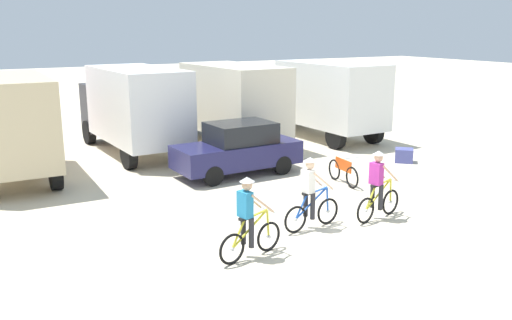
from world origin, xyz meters
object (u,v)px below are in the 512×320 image
at_px(sedan_parked, 238,149).
at_px(cyclist_near_camera, 378,188).
at_px(cyclist_orange_shirt, 249,221).
at_px(box_truck_tan_camper, 8,121).
at_px(box_truck_avon_van, 133,106).
at_px(supply_crate, 404,155).
at_px(box_truck_white_box, 322,96).
at_px(box_truck_cream_rv, 227,100).
at_px(cyclist_cowboy_hat, 311,196).
at_px(bicycle_spare, 343,172).

xyz_separation_m(sedan_parked, cyclist_near_camera, (1.08, -5.69, -0.04)).
height_order(cyclist_orange_shirt, cyclist_near_camera, same).
xyz_separation_m(box_truck_tan_camper, box_truck_avon_van, (4.57, 1.39, 0.00)).
relative_size(cyclist_near_camera, supply_crate, 2.86).
height_order(cyclist_orange_shirt, supply_crate, cyclist_orange_shirt).
xyz_separation_m(box_truck_white_box, cyclist_near_camera, (-5.14, -9.55, -1.03)).
relative_size(box_truck_cream_rv, cyclist_orange_shirt, 3.77).
xyz_separation_m(cyclist_orange_shirt, cyclist_cowboy_hat, (2.15, 0.81, 0.00)).
bearing_deg(box_truck_white_box, box_truck_cream_rv, 171.51).
bearing_deg(cyclist_near_camera, box_truck_avon_van, 106.75).
relative_size(box_truck_cream_rv, sedan_parked, 1.61).
bearing_deg(sedan_parked, bicycle_spare, -48.50).
xyz_separation_m(box_truck_cream_rv, supply_crate, (4.26, -5.97, -1.62)).
bearing_deg(box_truck_cream_rv, cyclist_orange_shirt, -114.12).
relative_size(box_truck_tan_camper, cyclist_orange_shirt, 3.73).
distance_m(sedan_parked, cyclist_orange_shirt, 6.90).
bearing_deg(cyclist_near_camera, bicycle_spare, 67.20).
bearing_deg(supply_crate, box_truck_tan_camper, 159.13).
relative_size(box_truck_avon_van, box_truck_cream_rv, 1.00).
relative_size(sedan_parked, cyclist_cowboy_hat, 2.34).
height_order(cyclist_near_camera, bicycle_spare, cyclist_near_camera).
distance_m(cyclist_orange_shirt, supply_crate, 10.28).
height_order(box_truck_tan_camper, cyclist_cowboy_hat, box_truck_tan_camper).
bearing_deg(box_truck_avon_van, supply_crate, -37.39).
height_order(box_truck_white_box, cyclist_cowboy_hat, box_truck_white_box).
distance_m(box_truck_avon_van, supply_crate, 10.43).
xyz_separation_m(cyclist_cowboy_hat, cyclist_near_camera, (1.90, -0.26, 0.00)).
relative_size(box_truck_avon_van, sedan_parked, 1.61).
height_order(box_truck_tan_camper, sedan_parked, box_truck_tan_camper).
relative_size(box_truck_tan_camper, supply_crate, 10.69).
xyz_separation_m(sedan_parked, bicycle_spare, (2.35, -2.66, -0.48)).
bearing_deg(cyclist_orange_shirt, bicycle_spare, 33.87).
height_order(cyclist_near_camera, supply_crate, cyclist_near_camera).
xyz_separation_m(box_truck_avon_van, box_truck_white_box, (8.30, -0.94, 0.00)).
distance_m(box_truck_cream_rv, cyclist_near_camera, 10.29).
distance_m(box_truck_cream_rv, bicycle_spare, 7.35).
bearing_deg(bicycle_spare, box_truck_white_box, 59.37).
bearing_deg(cyclist_cowboy_hat, box_truck_avon_van, 97.01).
bearing_deg(box_truck_white_box, sedan_parked, -148.11).
relative_size(box_truck_tan_camper, box_truck_white_box, 0.99).
bearing_deg(box_truck_white_box, cyclist_cowboy_hat, -127.15).
relative_size(bicycle_spare, supply_crate, 2.72).
bearing_deg(sedan_parked, box_truck_tan_camper, 152.83).
xyz_separation_m(box_truck_white_box, bicycle_spare, (-3.86, -6.53, -1.48)).
bearing_deg(cyclist_orange_shirt, box_truck_tan_camper, 110.86).
relative_size(box_truck_tan_camper, box_truck_avon_van, 0.99).
bearing_deg(cyclist_near_camera, cyclist_orange_shirt, -172.34).
relative_size(box_truck_tan_camper, bicycle_spare, 3.93).
distance_m(box_truck_cream_rv, box_truck_white_box, 4.42).
height_order(box_truck_white_box, cyclist_near_camera, box_truck_white_box).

